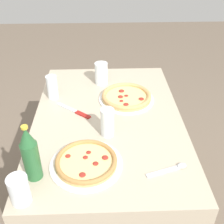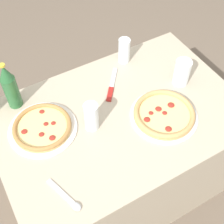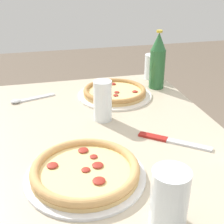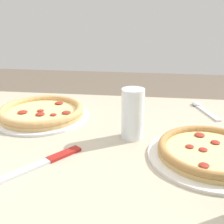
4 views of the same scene
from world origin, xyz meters
The scene contains 5 objects.
pizza_salami centered at (0.18, -0.11, 0.73)m, with size 0.32×0.32×0.04m.
pizza_pepperoni centered at (-0.35, 0.10, 0.72)m, with size 0.32×0.32×0.04m.
glass_red_wine centered at (-0.14, 0.01, 0.77)m, with size 0.07×0.07×0.15m.
knife centered at (0.06, 0.18, 0.71)m, with size 0.17×0.20×0.01m.
spoon centered at (-0.39, -0.27, 0.71)m, with size 0.08×0.19×0.01m.
Camera 4 is at (-0.18, 0.76, 1.07)m, focal length 45.00 mm.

